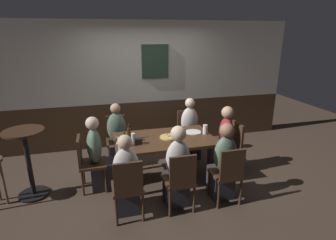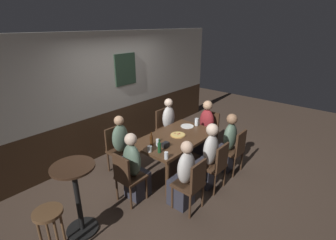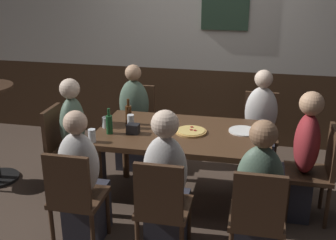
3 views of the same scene
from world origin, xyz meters
name	(u,v)px [view 2 (image 2 of 3)]	position (x,y,z in m)	size (l,w,h in m)	color
ground_plane	(175,170)	(0.00, 0.00, 0.00)	(12.00, 12.00, 0.00)	#423328
wall_back	(118,93)	(0.00, 1.65, 1.30)	(6.40, 0.13, 2.60)	#3D2819
dining_table	(176,141)	(0.00, 0.00, 0.66)	(1.59, 0.94, 0.74)	#472D1C
chair_left_near	(192,183)	(-0.70, -0.89, 0.50)	(0.40, 0.40, 0.88)	#422B1C
chair_mid_near	(216,164)	(0.00, -0.89, 0.50)	(0.40, 0.40, 0.88)	#422B1C
chair_left_far	(117,147)	(-0.70, 0.89, 0.50)	(0.40, 0.40, 0.88)	#422B1C
chair_head_east	(209,129)	(1.21, 0.00, 0.50)	(0.40, 0.40, 0.88)	#422B1C
chair_right_far	(165,126)	(0.70, 0.89, 0.50)	(0.40, 0.40, 0.88)	#422B1C
chair_head_west	(127,176)	(-1.21, 0.00, 0.50)	(0.40, 0.40, 0.88)	#422B1C
chair_right_near	(235,149)	(0.70, -0.89, 0.50)	(0.40, 0.40, 0.88)	#422B1C
person_left_near	(183,179)	(-0.70, -0.72, 0.48)	(0.34, 0.37, 1.15)	#2D2D38
person_mid_near	(208,160)	(0.00, -0.73, 0.52)	(0.34, 0.37, 1.21)	#2D2D38
person_left_far	(123,150)	(-0.70, 0.72, 0.49)	(0.34, 0.37, 1.17)	#2D2D38
person_head_east	(205,131)	(1.05, 0.00, 0.51)	(0.37, 0.34, 1.19)	#2D2D38
person_right_far	(170,128)	(0.70, 0.73, 0.50)	(0.34, 0.37, 1.18)	#2D2D38
person_head_west	(135,171)	(-1.05, 0.00, 0.50)	(0.37, 0.34, 1.19)	#2D2D38
person_right_near	(227,146)	(0.70, -0.73, 0.50)	(0.34, 0.37, 1.18)	#2D2D38
pizza	(178,135)	(0.07, 0.00, 0.75)	(0.29, 0.29, 0.03)	tan
pint_glass_pale	(166,156)	(-0.73, -0.40, 0.79)	(0.06, 0.06, 0.12)	silver
beer_glass_tall	(150,149)	(-0.73, -0.04, 0.78)	(0.08, 0.08, 0.10)	silver
tumbler_short	(158,143)	(-0.50, -0.01, 0.80)	(0.06, 0.06, 0.13)	silver
pint_glass_amber	(197,122)	(0.71, 0.01, 0.81)	(0.08, 0.08, 0.16)	silver
beer_bottle_green	(159,147)	(-0.65, -0.18, 0.83)	(0.06, 0.06, 0.24)	#194723
beer_bottle_brown	(151,140)	(-0.55, 0.09, 0.84)	(0.06, 0.06, 0.25)	#42230F
plate_white_large	(187,126)	(0.54, 0.13, 0.75)	(0.27, 0.27, 0.01)	white
condiment_caddy	(166,145)	(-0.44, -0.13, 0.79)	(0.11, 0.09, 0.09)	black
side_bar_table	(77,194)	(-2.04, 0.04, 0.62)	(0.56, 0.56, 1.05)	black
bar_stool	(50,222)	(-2.49, -0.11, 0.56)	(0.34, 0.34, 0.72)	brown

